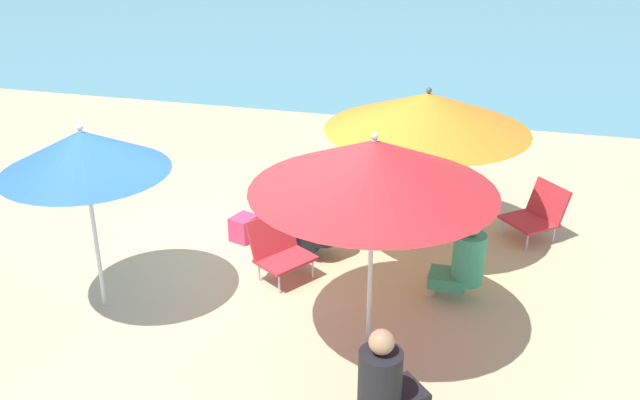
# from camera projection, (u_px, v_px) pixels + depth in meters

# --- Properties ---
(ground_plane) EXTENTS (40.00, 40.00, 0.00)m
(ground_plane) POSITION_uv_depth(u_px,v_px,m) (255.00, 281.00, 7.30)
(ground_plane) COLOR #CCB789
(sea_water) EXTENTS (40.00, 16.00, 0.01)m
(sea_water) POSITION_uv_depth(u_px,v_px,m) (423.00, 30.00, 19.35)
(sea_water) COLOR #5693A3
(sea_water) RESTS_ON ground_plane
(umbrella_blue) EXTENTS (1.51, 1.51, 1.83)m
(umbrella_blue) POSITION_uv_depth(u_px,v_px,m) (83.00, 152.00, 6.25)
(umbrella_blue) COLOR silver
(umbrella_blue) RESTS_ON ground_plane
(umbrella_red) EXTENTS (2.05, 2.05, 1.94)m
(umbrella_red) POSITION_uv_depth(u_px,v_px,m) (374.00, 166.00, 5.71)
(umbrella_red) COLOR silver
(umbrella_red) RESTS_ON ground_plane
(umbrella_orange) EXTENTS (2.16, 2.16, 1.81)m
(umbrella_orange) POSITION_uv_depth(u_px,v_px,m) (428.00, 112.00, 7.40)
(umbrella_orange) COLOR #4C4C51
(umbrella_orange) RESTS_ON ground_plane
(beach_chair_a) EXTENTS (0.68, 0.68, 0.60)m
(beach_chair_a) POSITION_uv_depth(u_px,v_px,m) (340.00, 182.00, 8.88)
(beach_chair_a) COLOR white
(beach_chair_a) RESTS_ON ground_plane
(beach_chair_b) EXTENTS (0.77, 0.77, 0.62)m
(beach_chair_b) POSITION_uv_depth(u_px,v_px,m) (538.00, 212.00, 8.08)
(beach_chair_b) COLOR red
(beach_chair_b) RESTS_ON ground_plane
(beach_chair_c) EXTENTS (0.72, 0.73, 0.64)m
(beach_chair_c) POSITION_uv_depth(u_px,v_px,m) (279.00, 247.00, 7.27)
(beach_chair_c) COLOR red
(beach_chair_c) RESTS_ON ground_plane
(person_a) EXTENTS (0.56, 0.43, 0.85)m
(person_a) POSITION_uv_depth(u_px,v_px,m) (319.00, 223.00, 7.60)
(person_a) COLOR black
(person_a) RESTS_ON ground_plane
(person_b) EXTENTS (0.54, 0.52, 0.86)m
(person_b) POSITION_uv_depth(u_px,v_px,m) (386.00, 380.00, 5.21)
(person_b) COLOR black
(person_b) RESTS_ON ground_plane
(person_c) EXTENTS (0.56, 0.31, 0.89)m
(person_c) POSITION_uv_depth(u_px,v_px,m) (463.00, 260.00, 6.83)
(person_c) COLOR #389970
(person_c) RESTS_ON ground_plane
(beach_bag) EXTENTS (0.31, 0.34, 0.28)m
(beach_bag) POSITION_uv_depth(u_px,v_px,m) (244.00, 228.00, 8.09)
(beach_bag) COLOR #DB3866
(beach_bag) RESTS_ON ground_plane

